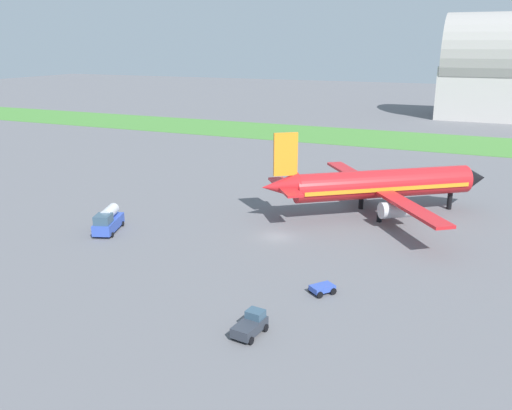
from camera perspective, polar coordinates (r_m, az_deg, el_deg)
ground_plane at (r=71.77m, az=2.31°, el=-3.34°), size 600.00×600.00×0.00m
grass_taxiway_strip at (r=149.19m, az=13.88°, el=6.80°), size 360.00×28.00×0.08m
airplane_midfield_jet at (r=81.54m, az=12.88°, el=2.12°), size 31.13×30.79×12.85m
pushback_tug_near_gate at (r=48.49m, az=-0.58°, el=-12.58°), size 2.45×3.80×1.95m
fuel_truck_midfield at (r=75.72m, az=-15.41°, el=-1.60°), size 4.42×6.93×3.29m
baggage_cart_by_runway at (r=56.23m, az=7.03°, el=-8.75°), size 2.84×2.95×0.90m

